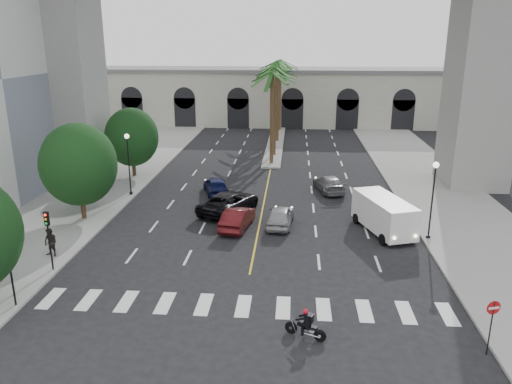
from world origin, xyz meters
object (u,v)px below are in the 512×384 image
car_a (280,216)px  pedestrian_b (51,242)px  traffic_signal_far (48,231)px  car_d (329,184)px  car_b (237,218)px  motorcycle_rider (307,325)px  car_c (229,202)px  pedestrian_a (18,234)px  lamp_post_left_far (128,159)px  car_e (216,186)px  do_not_enter_sign (492,316)px  cargo_van (384,214)px  traffic_signal_near (9,261)px  lamp_post_right (433,194)px

car_a → pedestrian_b: 15.25m
traffic_signal_far → car_a: (12.80, 8.44, -1.78)m
car_d → car_b: bearing=40.9°
car_a → pedestrian_b: (-13.72, -6.65, 0.30)m
motorcycle_rider → car_c: (-5.61, 16.49, 0.17)m
pedestrian_a → pedestrian_b: size_ratio=0.91×
traffic_signal_far → car_c: traffic_signal_far is taller
lamp_post_left_far → car_e: lamp_post_left_far is taller
car_d → pedestrian_b: (-17.70, -15.36, 0.34)m
car_b → do_not_enter_sign: (12.20, -13.91, 1.12)m
car_e → do_not_enter_sign: bearing=106.3°
car_b → car_c: car_c is taller
motorcycle_rider → car_c: size_ratio=0.32×
car_a → cargo_van: bearing=178.6°
traffic_signal_near → traffic_signal_far: same height
car_b → car_c: size_ratio=0.76×
motorcycle_rider → car_e: (-7.37, 21.17, 0.10)m
car_b → car_e: size_ratio=1.03×
lamp_post_left_far → lamp_post_right: size_ratio=1.00×
motorcycle_rider → car_a: (-1.60, 13.96, 0.09)m
traffic_signal_near → car_b: size_ratio=0.81×
do_not_enter_sign → car_e: bearing=108.9°
pedestrian_a → pedestrian_b: pedestrian_b is taller
motorcycle_rider → cargo_van: bearing=90.8°
traffic_signal_near → cargo_van: bearing=30.3°
car_c → traffic_signal_far: bearing=75.7°
car_d → car_a: bearing=52.8°
traffic_signal_near → car_e: 20.94m
car_e → pedestrian_b: (-7.96, -13.85, 0.29)m
lamp_post_left_far → traffic_signal_near: 18.51m
car_c → car_d: size_ratio=1.24×
traffic_signal_near → car_a: (12.80, 12.44, -1.78)m
motorcycle_rider → pedestrian_a: 20.04m
lamp_post_left_far → pedestrian_a: size_ratio=3.33×
lamp_post_left_far → car_b: bearing=-34.5°
traffic_signal_near → traffic_signal_far: bearing=90.0°
pedestrian_b → lamp_post_right: bearing=27.4°
traffic_signal_far → pedestrian_a: traffic_signal_far is taller
traffic_signal_far → car_d: traffic_signal_far is taller
traffic_signal_far → cargo_van: traffic_signal_far is taller
car_a → pedestrian_a: bearing=23.2°
motorcycle_rider → car_a: size_ratio=0.43×
car_c → cargo_van: (11.12, -3.34, 0.55)m
pedestrian_b → car_d: bearing=57.1°
traffic_signal_far → cargo_van: bearing=21.0°
lamp_post_left_far → cargo_van: bearing=-19.0°
motorcycle_rider → pedestrian_b: 16.98m
car_b → do_not_enter_sign: 18.54m
car_b → cargo_van: size_ratio=0.73×
pedestrian_b → do_not_enter_sign: 24.29m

